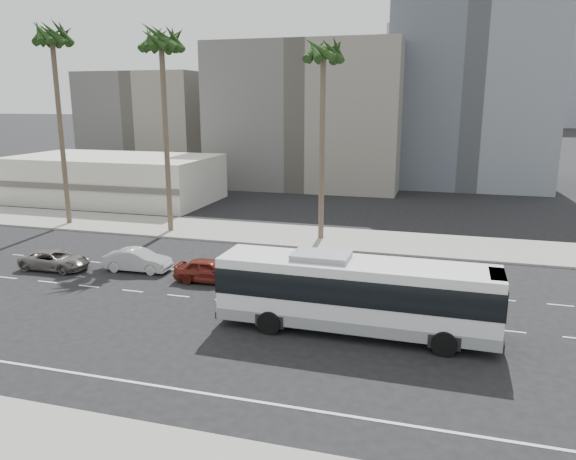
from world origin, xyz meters
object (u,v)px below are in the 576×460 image
(palm_near, at_px, (323,57))
(palm_mid, at_px, (161,47))
(car_b, at_px, (138,260))
(car_c, at_px, (55,260))
(city_bus, at_px, (355,292))
(car_a, at_px, (210,270))
(palm_far, at_px, (52,41))

(palm_near, xyz_separation_m, palm_mid, (-12.97, -1.02, 0.99))
(car_b, bearing_deg, palm_near, -42.64)
(car_c, height_order, palm_mid, palm_mid)
(city_bus, xyz_separation_m, car_b, (-15.38, 5.70, -1.28))
(car_c, distance_m, palm_near, 24.09)
(car_a, height_order, car_c, car_a)
(car_a, distance_m, car_c, 11.01)
(car_b, bearing_deg, city_bus, -112.67)
(car_a, xyz_separation_m, palm_near, (4.30, 12.32, 13.44))
(palm_mid, xyz_separation_m, palm_far, (-10.28, 0.09, 0.72))
(city_bus, bearing_deg, car_c, 168.53)
(city_bus, bearing_deg, palm_mid, 139.49)
(car_a, relative_size, car_b, 0.98)
(city_bus, relative_size, palm_near, 0.86)
(palm_far, bearing_deg, palm_near, 2.29)
(palm_near, height_order, palm_mid, palm_mid)
(palm_mid, bearing_deg, car_a, -52.49)
(car_b, relative_size, car_c, 0.96)
(car_b, distance_m, palm_far, 22.89)
(city_bus, xyz_separation_m, palm_mid, (-18.55, 16.24, 13.15))
(car_a, xyz_separation_m, car_c, (-11.00, -0.44, -0.10))
(palm_far, bearing_deg, palm_mid, -0.52)
(car_b, xyz_separation_m, palm_mid, (-3.17, 10.54, 14.44))
(car_c, bearing_deg, palm_near, -51.06)
(palm_near, distance_m, palm_far, 23.33)
(car_a, relative_size, car_c, 0.95)
(city_bus, bearing_deg, car_a, 154.11)
(palm_mid, relative_size, palm_far, 0.96)
(car_c, xyz_separation_m, palm_mid, (2.33, 11.74, 14.53))
(palm_near, xyz_separation_m, palm_far, (-23.25, -0.93, 1.71))
(palm_far, bearing_deg, car_c, -56.08)
(car_b, height_order, palm_near, palm_near)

